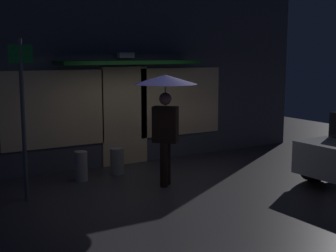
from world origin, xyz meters
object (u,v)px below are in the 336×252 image
(street_sign_post, at_px, (23,111))
(sidewalk_bollard_2, at_px, (81,166))
(person_with_umbrella, at_px, (165,98))
(sidewalk_bollard, at_px, (117,161))

(street_sign_post, bearing_deg, sidewalk_bollard_2, 28.42)
(sidewalk_bollard_2, bearing_deg, person_with_umbrella, -41.48)
(sidewalk_bollard_2, bearing_deg, street_sign_post, -151.58)
(person_with_umbrella, bearing_deg, street_sign_post, 35.87)
(sidewalk_bollard, height_order, sidewalk_bollard_2, sidewalk_bollard_2)
(street_sign_post, bearing_deg, person_with_umbrella, -10.11)
(street_sign_post, bearing_deg, sidewalk_bollard, 21.32)
(street_sign_post, distance_m, sidewalk_bollard_2, 1.87)
(sidewalk_bollard_2, bearing_deg, sidewalk_bollard, 9.58)
(street_sign_post, relative_size, sidewalk_bollard, 5.02)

